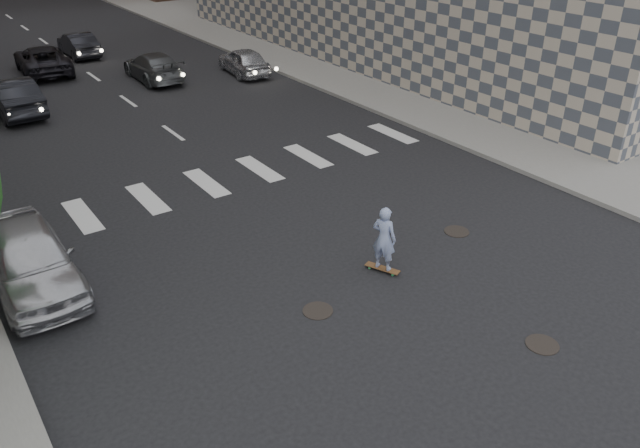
# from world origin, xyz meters

# --- Properties ---
(ground) EXTENTS (160.00, 160.00, 0.00)m
(ground) POSITION_xyz_m (0.00, 0.00, 0.00)
(ground) COLOR black
(ground) RESTS_ON ground
(sidewalk_right) EXTENTS (13.00, 80.00, 0.15)m
(sidewalk_right) POSITION_xyz_m (14.50, 20.00, 0.07)
(sidewalk_right) COLOR gray
(sidewalk_right) RESTS_ON ground
(manhole_a) EXTENTS (0.70, 0.70, 0.02)m
(manhole_a) POSITION_xyz_m (1.20, -2.50, 0.01)
(manhole_a) COLOR black
(manhole_a) RESTS_ON ground
(manhole_b) EXTENTS (0.70, 0.70, 0.02)m
(manhole_b) POSITION_xyz_m (-2.00, 1.20, 0.01)
(manhole_b) COLOR black
(manhole_b) RESTS_ON ground
(manhole_c) EXTENTS (0.70, 0.70, 0.02)m
(manhole_c) POSITION_xyz_m (3.30, 2.00, 0.01)
(manhole_c) COLOR black
(manhole_c) RESTS_ON ground
(skateboarder) EXTENTS (0.62, 0.91, 1.79)m
(skateboarder) POSITION_xyz_m (0.29, 1.65, 0.94)
(skateboarder) COLOR brown
(skateboarder) RESTS_ON ground
(silver_sedan) EXTENTS (1.85, 4.57, 1.56)m
(silver_sedan) POSITION_xyz_m (-7.00, 5.93, 0.78)
(silver_sedan) COLOR #B4B5BB
(silver_sedan) RESTS_ON ground
(traffic_car_a) EXTENTS (1.80, 4.67, 1.52)m
(traffic_car_a) POSITION_xyz_m (-4.50, 20.00, 0.76)
(traffic_car_a) COLOR black
(traffic_car_a) RESTS_ON ground
(traffic_car_b) EXTENTS (1.98, 4.64, 1.33)m
(traffic_car_b) POSITION_xyz_m (2.32, 21.63, 0.67)
(traffic_car_b) COLOR #53565A
(traffic_car_b) RESTS_ON ground
(traffic_car_c) EXTENTS (2.74, 5.21, 1.40)m
(traffic_car_c) POSITION_xyz_m (-1.85, 26.00, 0.70)
(traffic_car_c) COLOR black
(traffic_car_c) RESTS_ON ground
(traffic_car_d) EXTENTS (2.00, 4.09, 1.34)m
(traffic_car_d) POSITION_xyz_m (6.50, 20.00, 0.67)
(traffic_car_d) COLOR silver
(traffic_car_d) RESTS_ON ground
(traffic_car_e) EXTENTS (1.40, 3.98, 1.31)m
(traffic_car_e) POSITION_xyz_m (0.74, 28.73, 0.66)
(traffic_car_e) COLOR black
(traffic_car_e) RESTS_ON ground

